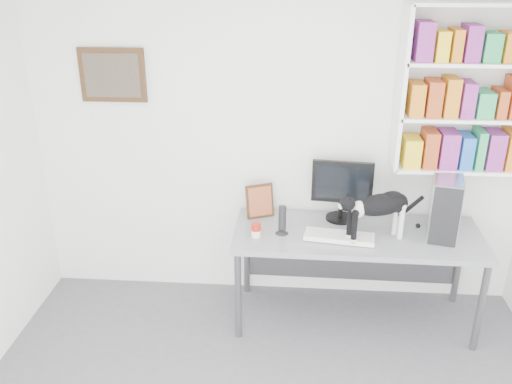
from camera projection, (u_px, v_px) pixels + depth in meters
room at (263, 279)px, 2.54m from camera, size 4.01×4.01×2.70m
bookshelf at (470, 91)px, 3.94m from camera, size 1.03×0.28×1.24m
wall_art at (113, 75)px, 4.22m from camera, size 0.52×0.04×0.42m
desk at (354, 277)px, 4.33m from camera, size 1.91×0.77×0.79m
monitor at (342, 190)px, 4.29m from camera, size 0.50×0.28×0.51m
keyboard at (339, 236)px, 4.07m from camera, size 0.54×0.27×0.04m
pc_tower at (445, 204)px, 4.09m from camera, size 0.31×0.50×0.47m
speaker at (282, 219)px, 4.11m from camera, size 0.11×0.11×0.24m
leaning_print at (260, 200)px, 4.39m from camera, size 0.25×0.17×0.28m
soup_can at (256, 230)px, 4.09m from camera, size 0.08×0.08×0.11m
cat at (378, 217)px, 3.99m from camera, size 0.65×0.40×0.39m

